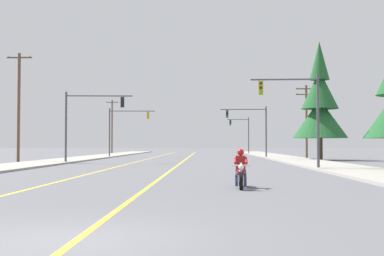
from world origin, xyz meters
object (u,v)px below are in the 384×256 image
(utility_pole_right_far, at_px, (306,118))
(conifer_tree_right_verge_far, at_px, (320,105))
(utility_pole_left_far, at_px, (112,126))
(traffic_signal_mid_left, at_px, (123,124))
(motorcycle_with_rider, at_px, (241,172))
(traffic_signal_near_right, at_px, (299,107))
(utility_pole_left_near, at_px, (19,105))
(traffic_signal_near_left, at_px, (86,115))
(traffic_signal_mid_right, at_px, (253,123))
(traffic_signal_far_right, at_px, (243,130))

(utility_pole_right_far, relative_size, conifer_tree_right_verge_far, 0.68)
(utility_pole_left_far, bearing_deg, utility_pole_right_far, -44.67)
(traffic_signal_mid_left, distance_m, conifer_tree_right_verge_far, 24.86)
(motorcycle_with_rider, relative_size, traffic_signal_near_right, 0.35)
(utility_pole_left_near, bearing_deg, traffic_signal_near_left, -16.12)
(traffic_signal_mid_right, bearing_deg, traffic_signal_near_left, -133.63)
(traffic_signal_mid_right, xyz_separation_m, traffic_signal_far_right, (0.60, 24.03, -0.12))
(traffic_signal_near_right, xyz_separation_m, traffic_signal_mid_right, (-0.39, 27.18, 0.07))
(traffic_signal_mid_right, bearing_deg, utility_pole_left_near, -146.69)
(utility_pole_left_near, height_order, utility_pole_left_far, utility_pole_left_near)
(utility_pole_left_near, height_order, conifer_tree_right_verge_far, conifer_tree_right_verge_far)
(utility_pole_left_near, xyz_separation_m, utility_pole_right_far, (28.61, 12.14, -0.63))
(traffic_signal_near_left, relative_size, traffic_signal_mid_left, 1.00)
(motorcycle_with_rider, height_order, traffic_signal_near_right, traffic_signal_near_right)
(traffic_signal_mid_right, height_order, utility_pole_left_near, utility_pole_left_near)
(traffic_signal_near_right, bearing_deg, motorcycle_with_rider, -109.39)
(traffic_signal_mid_right, height_order, utility_pole_right_far, utility_pole_right_far)
(traffic_signal_near_left, distance_m, traffic_signal_mid_right, 23.29)
(traffic_signal_near_left, distance_m, traffic_signal_mid_left, 19.38)
(traffic_signal_near_left, bearing_deg, traffic_signal_mid_right, 46.37)
(traffic_signal_far_right, relative_size, utility_pole_right_far, 0.74)
(utility_pole_right_far, relative_size, utility_pole_left_far, 0.91)
(traffic_signal_near_left, distance_m, utility_pole_left_near, 7.01)
(traffic_signal_far_right, bearing_deg, utility_pole_left_far, 178.52)
(traffic_signal_mid_left, relative_size, conifer_tree_right_verge_far, 0.51)
(utility_pole_left_near, bearing_deg, conifer_tree_right_verge_far, 12.54)
(traffic_signal_mid_left, distance_m, utility_pole_right_far, 22.66)
(motorcycle_with_rider, relative_size, utility_pole_right_far, 0.26)
(traffic_signal_mid_right, xyz_separation_m, conifer_tree_right_verge_far, (6.10, -8.52, 1.48))
(traffic_signal_near_left, distance_m, conifer_tree_right_verge_far, 23.72)
(traffic_signal_near_left, distance_m, utility_pole_left_far, 41.86)
(traffic_signal_far_right, bearing_deg, traffic_signal_mid_right, -91.43)
(utility_pole_left_far, distance_m, conifer_tree_right_verge_far, 43.33)
(utility_pole_right_far, height_order, utility_pole_left_far, utility_pole_left_far)
(traffic_signal_mid_left, height_order, utility_pole_right_far, utility_pole_right_far)
(traffic_signal_mid_left, bearing_deg, traffic_signal_far_right, 52.12)
(traffic_signal_mid_right, bearing_deg, conifer_tree_right_verge_far, -54.43)
(utility_pole_right_far, bearing_deg, conifer_tree_right_verge_far, -87.98)
(utility_pole_left_far, relative_size, conifer_tree_right_verge_far, 0.76)
(traffic_signal_near_right, bearing_deg, conifer_tree_right_verge_far, 73.00)
(traffic_signal_near_right, distance_m, utility_pole_right_far, 25.01)
(traffic_signal_near_right, bearing_deg, traffic_signal_near_left, 147.90)
(traffic_signal_near_left, distance_m, traffic_signal_far_right, 44.15)
(motorcycle_with_rider, relative_size, traffic_signal_mid_left, 0.35)
(traffic_signal_far_right, bearing_deg, utility_pole_right_far, -78.84)
(utility_pole_left_near, bearing_deg, traffic_signal_near_right, -27.92)
(traffic_signal_near_right, relative_size, utility_pole_right_far, 0.74)
(traffic_signal_mid_right, xyz_separation_m, utility_pole_left_near, (-22.72, -14.93, 1.08))
(traffic_signal_near_right, bearing_deg, traffic_signal_mid_left, 119.08)
(traffic_signal_mid_left, bearing_deg, motorcycle_with_rider, -74.66)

